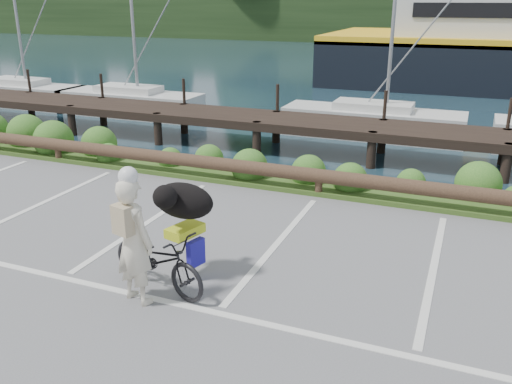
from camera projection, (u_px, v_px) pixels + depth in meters
ground at (230, 299)px, 7.66m from camera, size 72.00×72.00×0.00m
harbor_backdrop at (464, 29)px, 76.01m from camera, size 170.00×160.00×30.00m
vegetation_strip at (327, 184)px, 12.27m from camera, size 34.00×1.60×0.10m
log_rail at (318, 196)px, 11.68m from camera, size 32.00×0.30×0.60m
bicycle at (158, 260)px, 7.79m from camera, size 1.87×1.06×0.93m
cyclist at (134, 241)px, 7.34m from camera, size 0.75×0.60×1.82m
dog at (184, 201)px, 7.97m from camera, size 0.70×1.04×0.55m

